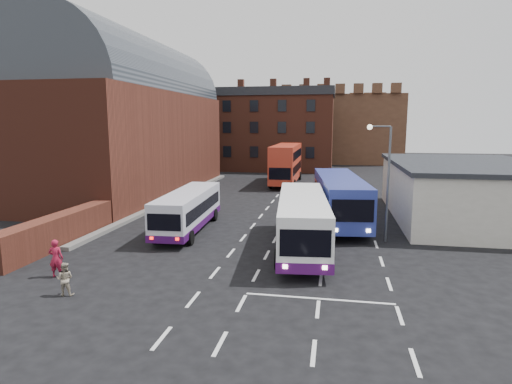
% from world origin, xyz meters
% --- Properties ---
extents(ground, '(180.00, 180.00, 0.00)m').
position_xyz_m(ground, '(0.00, 0.00, 0.00)').
color(ground, black).
extents(railway_station, '(12.00, 28.00, 16.00)m').
position_xyz_m(railway_station, '(-15.50, 21.00, 7.64)').
color(railway_station, '#602B1E').
rests_on(railway_station, ground).
extents(forecourt_wall, '(1.20, 10.00, 1.80)m').
position_xyz_m(forecourt_wall, '(-10.20, 2.00, 0.90)').
color(forecourt_wall, '#602B1E').
rests_on(forecourt_wall, ground).
extents(cream_building, '(10.40, 16.40, 4.25)m').
position_xyz_m(cream_building, '(15.00, 14.00, 2.16)').
color(cream_building, beige).
rests_on(cream_building, ground).
extents(brick_terrace, '(22.00, 10.00, 11.00)m').
position_xyz_m(brick_terrace, '(-6.00, 46.00, 5.50)').
color(brick_terrace, brown).
rests_on(brick_terrace, ground).
extents(castle_keep, '(22.00, 22.00, 12.00)m').
position_xyz_m(castle_keep, '(6.00, 66.00, 6.00)').
color(castle_keep, brown).
rests_on(castle_keep, ground).
extents(bus_white_outbound, '(2.82, 9.66, 2.61)m').
position_xyz_m(bus_white_outbound, '(-3.96, 6.82, 1.54)').
color(bus_white_outbound, silver).
rests_on(bus_white_outbound, ground).
extents(bus_white_inbound, '(3.64, 11.30, 3.03)m').
position_xyz_m(bus_white_inbound, '(3.78, 3.87, 1.79)').
color(bus_white_inbound, white).
rests_on(bus_white_inbound, ground).
extents(bus_blue, '(4.13, 12.29, 3.29)m').
position_xyz_m(bus_blue, '(5.87, 11.02, 1.94)').
color(bus_blue, navy).
rests_on(bus_blue, ground).
extents(bus_red_double, '(2.91, 11.48, 4.59)m').
position_xyz_m(bus_red_double, '(-0.11, 29.95, 2.44)').
color(bus_red_double, red).
rests_on(bus_red_double, ground).
extents(street_lamp, '(1.41, 0.39, 6.98)m').
position_xyz_m(street_lamp, '(8.36, 6.24, 4.21)').
color(street_lamp, '#53575C').
rests_on(street_lamp, ground).
extents(pedestrian_red, '(0.72, 0.55, 1.79)m').
position_xyz_m(pedestrian_red, '(-7.04, -2.66, 0.90)').
color(pedestrian_red, maroon).
rests_on(pedestrian_red, ground).
extents(pedestrian_beige, '(0.77, 0.66, 1.40)m').
position_xyz_m(pedestrian_beige, '(-5.33, -4.52, 0.70)').
color(pedestrian_beige, tan).
rests_on(pedestrian_beige, ground).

